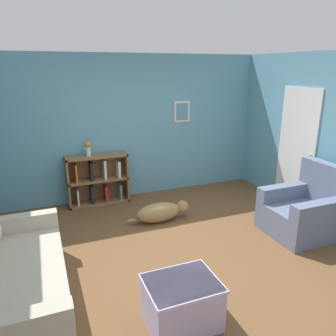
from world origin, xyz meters
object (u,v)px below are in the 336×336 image
at_px(bookshelf, 98,180).
at_px(recliner_chair, 306,210).
at_px(dog, 161,212).
at_px(vase, 88,148).
at_px(couch, 13,283).
at_px(coffee_table, 182,301).

height_order(bookshelf, recliner_chair, recliner_chair).
bearing_deg(dog, vase, 129.35).
distance_m(bookshelf, recliner_chair, 3.46).
height_order(couch, coffee_table, couch).
distance_m(bookshelf, dog, 1.40).
bearing_deg(couch, coffee_table, -28.73).
xyz_separation_m(couch, recliner_chair, (3.92, 0.18, 0.06)).
bearing_deg(bookshelf, couch, -118.00).
bearing_deg(bookshelf, dog, -55.67).
xyz_separation_m(coffee_table, dog, (0.59, 2.11, -0.08)).
distance_m(couch, recliner_chair, 3.92).
relative_size(couch, recliner_chair, 1.94).
bearing_deg(bookshelf, recliner_chair, -40.70).
bearing_deg(couch, recliner_chair, 2.57).
distance_m(dog, vase, 1.69).
bearing_deg(couch, dog, 32.11).
height_order(bookshelf, dog, bookshelf).
relative_size(coffee_table, dog, 0.66).
relative_size(dog, vase, 3.89).
bearing_deg(coffee_table, vase, 95.77).
relative_size(recliner_chair, vase, 3.91).
bearing_deg(bookshelf, coffee_table, -86.66).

